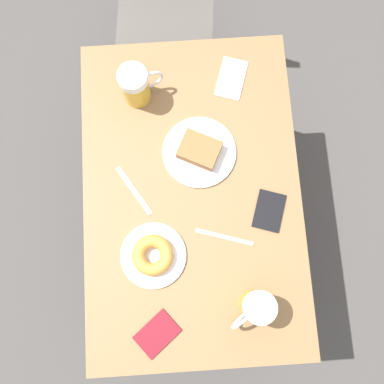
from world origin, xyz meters
name	(u,v)px	position (x,y,z in m)	size (l,w,h in m)	color
ground_plane	(192,221)	(0.00, 0.00, 0.00)	(8.00, 8.00, 0.00)	#474442
table	(192,197)	(0.00, 0.00, 0.65)	(0.71, 1.09, 0.71)	olive
plate_with_cake	(199,151)	(0.03, 0.13, 0.73)	(0.24, 0.24, 0.05)	silver
plate_with_donut	(153,255)	(-0.13, -0.19, 0.73)	(0.21, 0.21, 0.05)	silver
beer_mug_left	(136,85)	(-0.16, 0.35, 0.79)	(0.14, 0.10, 0.15)	gold
beer_mug_center	(256,307)	(0.16, -0.36, 0.79)	(0.13, 0.11, 0.15)	gold
napkin_folded	(231,78)	(0.16, 0.39, 0.71)	(0.13, 0.17, 0.00)	white
fork	(224,237)	(0.09, -0.15, 0.71)	(0.18, 0.07, 0.00)	silver
knife	(134,191)	(-0.19, 0.02, 0.71)	(0.11, 0.17, 0.00)	silver
passport_near_edge	(269,211)	(0.24, -0.07, 0.72)	(0.12, 0.15, 0.01)	black
passport_far_edge	(157,334)	(-0.13, -0.43, 0.72)	(0.15, 0.15, 0.01)	maroon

